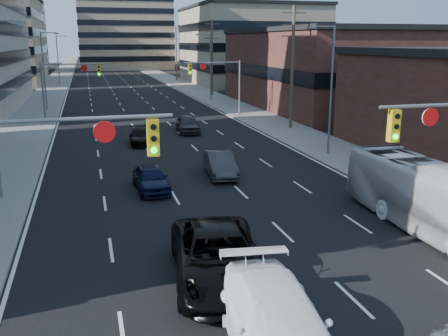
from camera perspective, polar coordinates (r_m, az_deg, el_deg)
The scene contains 23 objects.
road_surface at distance 137.03m, azimuth -13.08°, elevation 10.59°, with size 18.00×300.00×0.02m, color black.
sidewalk_left at distance 137.01m, azimuth -17.96°, elevation 10.30°, with size 5.00×300.00×0.15m, color slate.
sidewalk_right at distance 138.00m, azimuth -8.23°, elevation 10.86°, with size 5.00×300.00×0.15m, color slate.
storefront_right_mid at distance 64.18m, azimuth 12.70°, elevation 10.86°, with size 20.00×30.00×9.00m, color #472119.
office_right_far at distance 99.60m, azimuth 2.81°, elevation 13.71°, with size 22.00×28.00×14.00m, color gray.
bg_block_right at distance 141.85m, azimuth 0.16°, elevation 13.48°, with size 22.00×22.00×12.00m, color gray.
signal_near_left at distance 15.18m, azimuth -20.65°, elevation -0.43°, with size 6.59×0.33×6.00m.
signal_far_left at distance 51.82m, azimuth -17.51°, elevation 9.59°, with size 6.09×0.33×6.00m.
signal_far_right at distance 53.55m, azimuth -0.61°, elevation 10.37°, with size 6.09×0.33×6.00m.
utility_pole_block at distance 46.41m, azimuth 7.81°, elevation 11.47°, with size 2.20×0.28×11.00m.
utility_pole_midblock at distance 74.93m, azimuth -1.38°, elevation 12.61°, with size 2.20×0.28×11.00m.
utility_pole_distant at distance 104.28m, azimuth -5.48°, elevation 13.01°, with size 2.20×0.28×11.00m.
streetlight_left_mid at distance 61.89m, azimuth -19.79°, elevation 10.77°, with size 2.03×0.22×9.00m.
streetlight_left_far at distance 96.81m, azimuth -18.37°, elevation 11.85°, with size 2.03×0.22×9.00m.
streetlight_right_near at distance 35.72m, azimuth 11.95°, elevation 9.33°, with size 2.03×0.22×9.00m.
streetlight_right_far at distance 68.68m, azimuth -1.68°, elevation 11.85°, with size 2.03×0.22×9.00m.
black_pickup at distance 17.07m, azimuth -0.66°, elevation -10.11°, with size 2.97×6.44×1.79m, color black.
white_van at distance 13.48m, azimuth 6.06°, elevation -17.33°, with size 2.50×6.16×1.79m, color white.
transit_bus at distance 22.71m, azimuth 23.16°, elevation -3.37°, with size 2.53×10.82×3.01m, color silver.
sedan_blue at distance 27.42m, azimuth -8.36°, elevation -1.20°, with size 1.65×4.11×1.40m, color black.
sedan_grey_center at distance 30.15m, azimuth -0.44°, elevation 0.43°, with size 1.55×4.43×1.46m, color #2F3032.
sedan_black_far at distance 40.13m, azimuth -9.50°, elevation 3.55°, with size 1.70×4.19×1.22m, color black.
sedan_grey_right at distance 44.86m, azimuth -4.15°, elevation 5.05°, with size 1.84×4.58×1.56m, color #2C2C2E.
Camera 1 is at (-5.93, -6.67, 7.94)m, focal length 40.00 mm.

